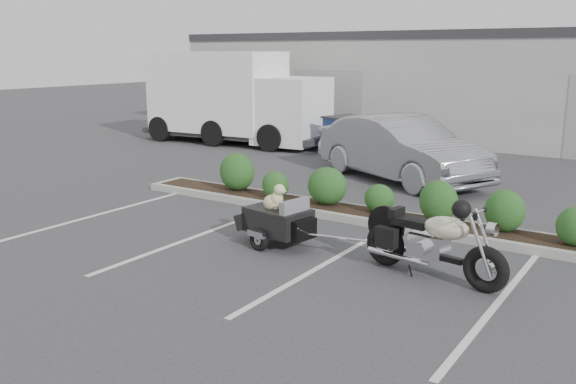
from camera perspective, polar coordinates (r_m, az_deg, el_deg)
The scene contains 8 objects.
ground at distance 10.77m, azimuth -0.59°, elevation -4.74°, with size 90.00×90.00×0.00m, color #38383A.
planter_kerb at distance 12.13m, azimuth 9.21°, elevation -2.49°, with size 12.00×1.00×0.15m, color #9E9E93.
building at distance 26.16m, azimuth 21.11°, elevation 9.36°, with size 26.00×10.00×4.00m, color #9EA099.
motorcycle at distance 9.22m, azimuth 13.33°, elevation -4.69°, with size 2.34×0.92×1.35m.
pet_trailer at distance 10.49m, azimuth -1.00°, elevation -2.55°, with size 1.89×1.07×1.11m.
sedan at distance 16.01m, azimuth 10.47°, elevation 4.03°, with size 1.78×5.10×1.68m, color #ABACB3.
dumpster at distance 19.58m, azimuth 6.33°, elevation 5.18°, with size 2.19×1.79×1.25m.
delivery_truck at distance 22.45m, azimuth -4.97°, elevation 8.62°, with size 7.30×2.89×3.28m.
Camera 1 is at (5.76, -8.48, 3.29)m, focal length 38.00 mm.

